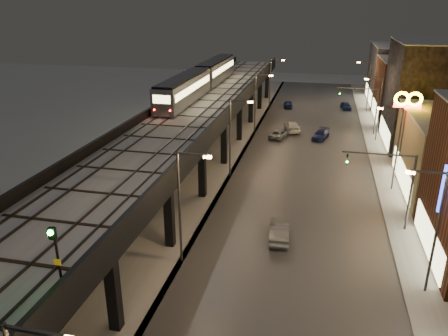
{
  "coord_description": "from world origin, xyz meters",
  "views": [
    {
      "loc": [
        8.95,
        -14.67,
        18.97
      ],
      "look_at": [
        0.93,
        20.74,
        5.0
      ],
      "focal_mm": 35.0,
      "sensor_mm": 36.0,
      "label": 1
    }
  ],
  "objects_px": {
    "subway_train": "(202,78)",
    "car_mid_dark": "(292,127)",
    "car_mid_silver": "(279,134)",
    "car_near_white": "(279,231)",
    "car_onc_white": "(321,135)",
    "car_onc_red": "(346,106)",
    "rail_signal": "(55,245)",
    "car_far_white": "(288,104)"
  },
  "relations": [
    {
      "from": "car_onc_white",
      "to": "subway_train",
      "type": "bearing_deg",
      "value": -164.68
    },
    {
      "from": "car_mid_silver",
      "to": "car_onc_white",
      "type": "height_order",
      "value": "car_onc_white"
    },
    {
      "from": "subway_train",
      "to": "car_onc_red",
      "type": "distance_m",
      "value": 30.84
    },
    {
      "from": "car_mid_silver",
      "to": "car_mid_dark",
      "type": "bearing_deg",
      "value": -99.57
    },
    {
      "from": "subway_train",
      "to": "rail_signal",
      "type": "distance_m",
      "value": 47.99
    },
    {
      "from": "car_far_white",
      "to": "car_near_white",
      "type": "bearing_deg",
      "value": 87.22
    },
    {
      "from": "car_mid_dark",
      "to": "car_onc_red",
      "type": "distance_m",
      "value": 18.87
    },
    {
      "from": "car_near_white",
      "to": "car_onc_white",
      "type": "xyz_separation_m",
      "value": [
        2.89,
        29.94,
        -0.12
      ]
    },
    {
      "from": "car_onc_white",
      "to": "car_onc_red",
      "type": "xyz_separation_m",
      "value": [
        4.2,
        19.93,
        0.02
      ]
    },
    {
      "from": "rail_signal",
      "to": "car_mid_dark",
      "type": "distance_m",
      "value": 52.17
    },
    {
      "from": "car_onc_white",
      "to": "car_onc_red",
      "type": "bearing_deg",
      "value": 92.22
    },
    {
      "from": "car_far_white",
      "to": "car_onc_white",
      "type": "xyz_separation_m",
      "value": [
        6.4,
        -19.15,
        -0.01
      ]
    },
    {
      "from": "subway_train",
      "to": "car_far_white",
      "type": "relative_size",
      "value": 8.9
    },
    {
      "from": "car_mid_silver",
      "to": "subway_train",
      "type": "bearing_deg",
      "value": 10.57
    },
    {
      "from": "car_near_white",
      "to": "car_mid_dark",
      "type": "relative_size",
      "value": 0.89
    },
    {
      "from": "subway_train",
      "to": "car_mid_silver",
      "type": "relative_size",
      "value": 7.74
    },
    {
      "from": "subway_train",
      "to": "rail_signal",
      "type": "relative_size",
      "value": 10.94
    },
    {
      "from": "car_near_white",
      "to": "car_mid_dark",
      "type": "bearing_deg",
      "value": -92.43
    },
    {
      "from": "car_mid_silver",
      "to": "car_far_white",
      "type": "bearing_deg",
      "value": -76.29
    },
    {
      "from": "car_far_white",
      "to": "rail_signal",
      "type": "bearing_deg",
      "value": 78.94
    },
    {
      "from": "subway_train",
      "to": "car_onc_red",
      "type": "bearing_deg",
      "value": 42.8
    },
    {
      "from": "car_near_white",
      "to": "car_far_white",
      "type": "bearing_deg",
      "value": -90.98
    },
    {
      "from": "car_near_white",
      "to": "car_mid_dark",
      "type": "xyz_separation_m",
      "value": [
        -1.53,
        33.09,
        -0.01
      ]
    },
    {
      "from": "car_far_white",
      "to": "car_onc_white",
      "type": "bearing_deg",
      "value": 101.61
    },
    {
      "from": "car_mid_dark",
      "to": "car_onc_red",
      "type": "relative_size",
      "value": 1.33
    },
    {
      "from": "subway_train",
      "to": "car_far_white",
      "type": "height_order",
      "value": "subway_train"
    },
    {
      "from": "rail_signal",
      "to": "car_far_white",
      "type": "xyz_separation_m",
      "value": [
        4.92,
        67.07,
        -8.17
      ]
    },
    {
      "from": "car_mid_dark",
      "to": "car_far_white",
      "type": "xyz_separation_m",
      "value": [
        -1.98,
        16.0,
        -0.09
      ]
    },
    {
      "from": "subway_train",
      "to": "car_mid_silver",
      "type": "xyz_separation_m",
      "value": [
        11.7,
        -0.42,
        -7.67
      ]
    },
    {
      "from": "car_near_white",
      "to": "car_mid_silver",
      "type": "height_order",
      "value": "car_near_white"
    },
    {
      "from": "rail_signal",
      "to": "car_far_white",
      "type": "bearing_deg",
      "value": 85.81
    },
    {
      "from": "car_near_white",
      "to": "car_mid_silver",
      "type": "bearing_deg",
      "value": -88.94
    },
    {
      "from": "car_mid_dark",
      "to": "car_onc_white",
      "type": "bearing_deg",
      "value": 131.57
    },
    {
      "from": "car_mid_silver",
      "to": "car_mid_dark",
      "type": "height_order",
      "value": "car_mid_dark"
    },
    {
      "from": "car_mid_silver",
      "to": "car_onc_white",
      "type": "distance_m",
      "value": 6.08
    },
    {
      "from": "subway_train",
      "to": "rail_signal",
      "type": "xyz_separation_m",
      "value": [
        6.4,
        -47.56,
        0.54
      ]
    },
    {
      "from": "car_onc_red",
      "to": "subway_train",
      "type": "bearing_deg",
      "value": -146.68
    },
    {
      "from": "subway_train",
      "to": "car_mid_dark",
      "type": "xyz_separation_m",
      "value": [
        13.3,
        3.52,
        -7.54
      ]
    },
    {
      "from": "subway_train",
      "to": "car_near_white",
      "type": "relative_size",
      "value": 7.41
    },
    {
      "from": "car_mid_silver",
      "to": "car_onc_red",
      "type": "bearing_deg",
      "value": -103.65
    },
    {
      "from": "car_mid_dark",
      "to": "car_onc_white",
      "type": "distance_m",
      "value": 5.43
    },
    {
      "from": "subway_train",
      "to": "car_onc_red",
      "type": "relative_size",
      "value": 8.8
    }
  ]
}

